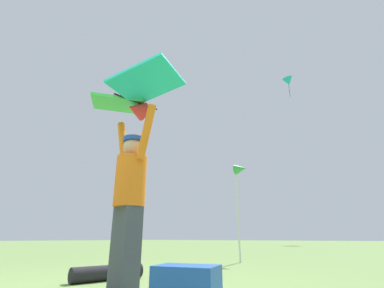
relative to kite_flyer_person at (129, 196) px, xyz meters
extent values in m
cube|color=#424751|center=(0.00, 0.00, -0.53)|extent=(0.33, 0.25, 0.82)
cylinder|color=orange|center=(0.00, 0.00, 0.16)|extent=(0.40, 0.40, 0.56)
sphere|color=tan|center=(0.00, 0.00, 0.56)|extent=(0.23, 0.23, 0.23)
cylinder|color=#1E47AD|center=(0.00, 0.00, 0.65)|extent=(0.28, 0.28, 0.05)
cylinder|color=orange|center=(0.26, -0.05, 0.68)|extent=(0.29, 0.14, 0.62)
cylinder|color=orange|center=(-0.26, 0.05, 0.68)|extent=(0.29, 0.14, 0.62)
cylinder|color=black|center=(0.00, 0.00, 1.16)|extent=(0.13, 0.60, 0.02)
cube|color=#19B2AD|center=(0.34, -0.15, 1.23)|extent=(0.84, 0.76, 0.18)
cube|color=green|center=(-0.37, -0.02, 1.23)|extent=(0.93, 0.90, 0.18)
cone|color=red|center=(0.00, 0.00, 1.06)|extent=(0.27, 0.24, 0.24)
cone|color=#19B2AD|center=(-6.28, 30.38, 19.12)|extent=(1.80, 1.91, 1.31)
cylinder|color=#117C79|center=(-6.28, 30.38, 17.72)|extent=(0.06, 0.06, 1.82)
cube|color=#1E51B2|center=(0.93, -0.15, -0.79)|extent=(0.55, 0.44, 0.30)
cylinder|color=black|center=(-0.73, 0.36, -0.85)|extent=(0.37, 0.93, 0.18)
cylinder|color=silver|center=(-0.66, 3.74, 0.15)|extent=(0.04, 0.04, 2.18)
cone|color=green|center=(-0.52, 3.74, 1.12)|extent=(0.28, 0.24, 0.24)
camera|label=1|loc=(2.35, -1.96, -0.44)|focal=25.32mm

